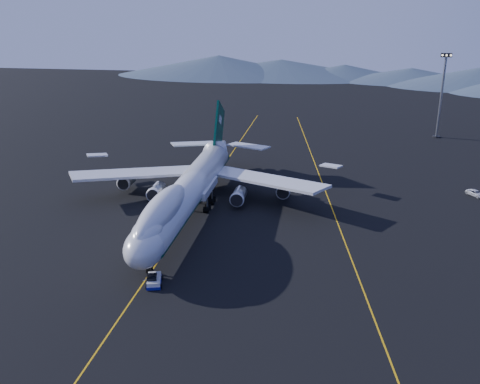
% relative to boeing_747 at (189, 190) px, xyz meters
% --- Properties ---
extents(ground, '(500.00, 500.00, 0.00)m').
position_rel_boeing_747_xyz_m(ground, '(-0.00, -0.03, -5.81)').
color(ground, black).
rests_on(ground, ground).
extents(taxiway_line_main, '(0.25, 220.00, 0.01)m').
position_rel_boeing_747_xyz_m(taxiway_line_main, '(-0.00, -0.03, -5.80)').
color(taxiway_line_main, '#EAA80D').
rests_on(taxiway_line_main, ground).
extents(taxiway_line_side, '(28.08, 198.09, 0.01)m').
position_rel_boeing_747_xyz_m(taxiway_line_side, '(30.00, 9.97, -5.80)').
color(taxiway_line_side, '#EAA80D').
rests_on(taxiway_line_side, ground).
extents(boeing_747, '(59.62, 72.43, 19.37)m').
position_rel_boeing_747_xyz_m(boeing_747, '(0.00, 0.00, 0.00)').
color(boeing_747, silver).
rests_on(boeing_747, ground).
extents(pushback_tug, '(3.35, 4.80, 1.91)m').
position_rel_boeing_747_xyz_m(pushback_tug, '(1.89, -29.96, -5.21)').
color(pushback_tug, silver).
rests_on(pushback_tug, ground).
extents(service_van, '(4.61, 5.30, 1.36)m').
position_rel_boeing_747_xyz_m(service_van, '(63.53, 22.81, -5.14)').
color(service_van, silver).
rests_on(service_van, ground).
extents(floodlight_mast, '(3.43, 2.57, 27.77)m').
position_rel_boeing_747_xyz_m(floodlight_mast, '(64.85, 82.65, 8.26)').
color(floodlight_mast, black).
rests_on(floodlight_mast, ground).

